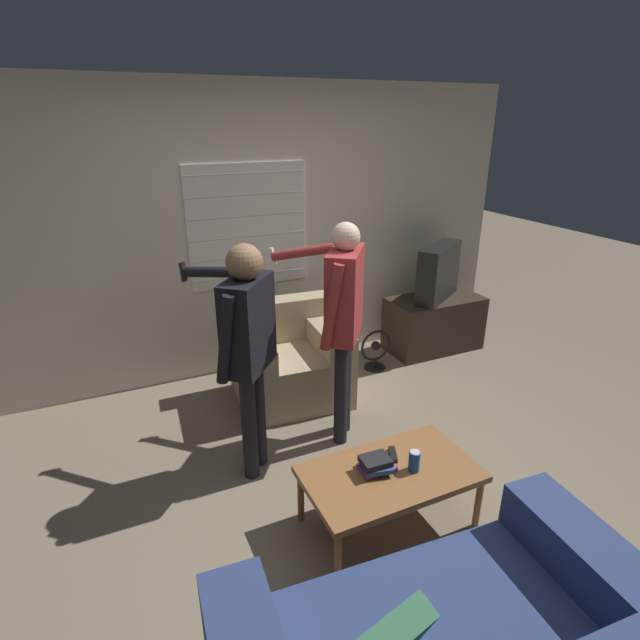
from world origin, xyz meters
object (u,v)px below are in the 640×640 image
(book_stack, at_px, (376,464))
(soda_can, at_px, (414,461))
(armchair_beige, at_px, (289,360))
(person_left_standing, at_px, (247,335))
(tv, at_px, (438,272))
(person_right_standing, at_px, (343,308))
(coffee_table, at_px, (390,476))
(floor_fan, at_px, (375,350))
(spare_remote, at_px, (393,454))

(book_stack, height_order, soda_can, soda_can)
(armchair_beige, distance_m, person_left_standing, 1.20)
(tv, relative_size, person_right_standing, 0.42)
(armchair_beige, bearing_deg, person_left_standing, 58.60)
(tv, xyz_separation_m, person_left_standing, (-2.28, -1.07, 0.18))
(coffee_table, relative_size, person_right_standing, 0.61)
(armchair_beige, relative_size, book_stack, 4.54)
(soda_can, xyz_separation_m, floor_fan, (0.82, 1.79, -0.26))
(person_left_standing, bearing_deg, tv, -23.30)
(coffee_table, relative_size, book_stack, 4.74)
(person_right_standing, distance_m, floor_fan, 1.42)
(tv, height_order, floor_fan, tv)
(book_stack, distance_m, floor_fan, 2.01)
(person_right_standing, bearing_deg, coffee_table, -152.80)
(soda_can, relative_size, spare_remote, 0.93)
(coffee_table, bearing_deg, armchair_beige, 89.24)
(tv, relative_size, book_stack, 3.28)
(armchair_beige, height_order, coffee_table, armchair_beige)
(soda_can, bearing_deg, person_left_standing, 128.17)
(soda_can, distance_m, spare_remote, 0.17)
(book_stack, bearing_deg, floor_fan, 59.11)
(armchair_beige, height_order, book_stack, armchair_beige)
(person_left_standing, xyz_separation_m, spare_remote, (0.64, -0.71, -0.61))
(person_right_standing, xyz_separation_m, book_stack, (-0.23, -0.88, -0.61))
(tv, relative_size, floor_fan, 1.73)
(spare_remote, bearing_deg, floor_fan, 86.92)
(coffee_table, bearing_deg, book_stack, 154.72)
(armchair_beige, height_order, person_right_standing, person_right_standing)
(soda_can, relative_size, floor_fan, 0.32)
(person_right_standing, bearing_deg, soda_can, -145.10)
(coffee_table, distance_m, person_right_standing, 1.16)
(book_stack, bearing_deg, coffee_table, -25.28)
(person_right_standing, relative_size, spare_remote, 12.06)
(armchair_beige, bearing_deg, floor_fan, -168.81)
(soda_can, bearing_deg, book_stack, 157.16)
(armchair_beige, height_order, tv, tv)
(person_right_standing, xyz_separation_m, spare_remote, (-0.07, -0.81, -0.64))
(armchair_beige, height_order, spare_remote, armchair_beige)
(coffee_table, distance_m, soda_can, 0.17)
(coffee_table, height_order, person_left_standing, person_left_standing)
(person_left_standing, height_order, spare_remote, person_left_standing)
(tv, height_order, book_stack, tv)
(person_left_standing, xyz_separation_m, person_right_standing, (0.71, 0.10, 0.03))
(soda_can, bearing_deg, spare_remote, 104.19)
(book_stack, xyz_separation_m, spare_remote, (0.16, 0.07, -0.03))
(coffee_table, distance_m, person_left_standing, 1.19)
(coffee_table, bearing_deg, soda_can, -21.30)
(coffee_table, distance_m, book_stack, 0.12)
(armchair_beige, bearing_deg, tv, -167.00)
(coffee_table, bearing_deg, tv, 47.69)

